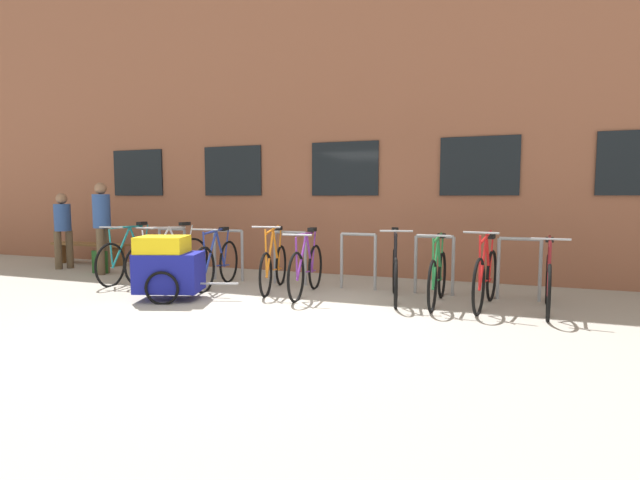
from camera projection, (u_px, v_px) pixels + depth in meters
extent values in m
plane|color=#9E998E|center=(270.00, 312.00, 6.30)|extent=(42.00, 42.00, 0.00)
cube|color=brown|center=(389.00, 127.00, 12.53)|extent=(28.00, 7.59, 6.58)
cube|color=black|center=(138.00, 173.00, 10.75)|extent=(1.30, 0.04, 1.00)
cube|color=black|center=(233.00, 171.00, 9.92)|extent=(1.30, 0.04, 1.00)
cube|color=black|center=(345.00, 169.00, 9.09)|extent=(1.30, 0.04, 1.00)
cube|color=black|center=(479.00, 166.00, 8.26)|extent=(1.30, 0.04, 1.00)
cylinder|color=gray|center=(160.00, 252.00, 9.16)|extent=(0.05, 0.05, 0.89)
cylinder|color=gray|center=(185.00, 253.00, 8.96)|extent=(0.05, 0.05, 0.89)
cylinder|color=gray|center=(172.00, 229.00, 9.02)|extent=(0.56, 0.05, 0.05)
cylinder|color=gray|center=(215.00, 255.00, 8.74)|extent=(0.05, 0.05, 0.89)
cylinder|color=gray|center=(242.00, 256.00, 8.55)|extent=(0.05, 0.05, 0.89)
cylinder|color=gray|center=(228.00, 231.00, 8.60)|extent=(0.56, 0.05, 0.05)
cylinder|color=gray|center=(275.00, 258.00, 8.33)|extent=(0.05, 0.05, 0.89)
cylinder|color=gray|center=(305.00, 259.00, 8.13)|extent=(0.05, 0.05, 0.89)
cylinder|color=gray|center=(290.00, 232.00, 8.19)|extent=(0.56, 0.05, 0.05)
cylinder|color=gray|center=(342.00, 261.00, 7.91)|extent=(0.05, 0.05, 0.89)
cylinder|color=gray|center=(375.00, 263.00, 7.72)|extent=(0.05, 0.05, 0.89)
cylinder|color=gray|center=(358.00, 234.00, 7.77)|extent=(0.56, 0.05, 0.05)
cylinder|color=gray|center=(416.00, 265.00, 7.49)|extent=(0.05, 0.05, 0.89)
cylinder|color=gray|center=(453.00, 266.00, 7.30)|extent=(0.05, 0.05, 0.89)
cylinder|color=gray|center=(435.00, 236.00, 7.36)|extent=(0.56, 0.05, 0.05)
cylinder|color=gray|center=(498.00, 269.00, 7.08)|extent=(0.05, 0.05, 0.89)
cylinder|color=gray|center=(540.00, 271.00, 6.88)|extent=(0.05, 0.05, 0.89)
cylinder|color=gray|center=(520.00, 239.00, 6.94)|extent=(0.56, 0.05, 0.05)
torus|color=black|center=(281.00, 265.00, 8.25)|extent=(0.18, 0.68, 0.69)
torus|color=black|center=(266.00, 275.00, 7.25)|extent=(0.18, 0.68, 0.69)
cylinder|color=orange|center=(270.00, 252.00, 7.50)|extent=(0.14, 0.48, 0.75)
cylinder|color=orange|center=(276.00, 251.00, 7.89)|extent=(0.11, 0.36, 0.68)
cylinder|color=orange|center=(273.00, 230.00, 7.63)|extent=(0.20, 0.78, 0.11)
cylinder|color=orange|center=(278.00, 269.00, 8.00)|extent=(0.13, 0.50, 0.07)
cylinder|color=orange|center=(280.00, 248.00, 8.13)|extent=(0.07, 0.20, 0.62)
cylinder|color=orange|center=(266.00, 252.00, 7.25)|extent=(0.04, 0.08, 0.69)
cube|color=black|center=(278.00, 228.00, 8.02)|extent=(0.14, 0.22, 0.06)
cylinder|color=gray|center=(266.00, 227.00, 7.24)|extent=(0.44, 0.12, 0.03)
torus|color=black|center=(193.00, 258.00, 9.00)|extent=(0.19, 0.74, 0.75)
torus|color=black|center=(143.00, 265.00, 8.07)|extent=(0.19, 0.74, 0.75)
cylinder|color=silver|center=(158.00, 248.00, 8.30)|extent=(0.14, 0.52, 0.66)
cylinder|color=silver|center=(177.00, 245.00, 8.66)|extent=(0.12, 0.40, 0.68)
cylinder|color=silver|center=(166.00, 228.00, 8.42)|extent=(0.21, 0.86, 0.07)
cylinder|color=silver|center=(182.00, 261.00, 8.77)|extent=(0.14, 0.54, 0.08)
cylinder|color=silver|center=(189.00, 242.00, 8.89)|extent=(0.06, 0.20, 0.62)
cylinder|color=silver|center=(144.00, 248.00, 8.06)|extent=(0.04, 0.08, 0.59)
cube|color=black|center=(185.00, 224.00, 8.78)|extent=(0.14, 0.22, 0.06)
cylinder|color=gray|center=(145.00, 228.00, 8.06)|extent=(0.44, 0.12, 0.03)
torus|color=black|center=(492.00, 276.00, 7.01)|extent=(0.14, 0.74, 0.75)
torus|color=black|center=(479.00, 287.00, 6.15)|extent=(0.14, 0.74, 0.75)
cylinder|color=red|center=(483.00, 261.00, 6.36)|extent=(0.10, 0.47, 0.73)
cylinder|color=red|center=(488.00, 261.00, 6.69)|extent=(0.08, 0.35, 0.62)
cylinder|color=red|center=(486.00, 237.00, 6.47)|extent=(0.14, 0.76, 0.14)
cylinder|color=red|center=(489.00, 280.00, 6.79)|extent=(0.09, 0.49, 0.08)
cylinder|color=red|center=(491.00, 257.00, 6.90)|extent=(0.05, 0.20, 0.56)
cylinder|color=red|center=(480.00, 261.00, 6.14)|extent=(0.04, 0.08, 0.66)
cube|color=black|center=(491.00, 237.00, 6.80)|extent=(0.13, 0.21, 0.06)
cylinder|color=gray|center=(481.00, 233.00, 6.13)|extent=(0.44, 0.09, 0.03)
torus|color=black|center=(229.00, 262.00, 8.49)|extent=(0.14, 0.74, 0.74)
torus|color=black|center=(204.00, 270.00, 7.56)|extent=(0.14, 0.74, 0.74)
cylinder|color=#233893|center=(211.00, 251.00, 7.79)|extent=(0.09, 0.46, 0.67)
cylinder|color=#233893|center=(221.00, 249.00, 8.15)|extent=(0.08, 0.33, 0.63)
cylinder|color=#233893|center=(215.00, 231.00, 7.91)|extent=(0.13, 0.73, 0.07)
cylinder|color=#233893|center=(223.00, 265.00, 8.26)|extent=(0.09, 0.48, 0.08)
cylinder|color=#233893|center=(226.00, 246.00, 8.38)|extent=(0.05, 0.20, 0.57)
cylinder|color=#233893|center=(204.00, 251.00, 7.56)|extent=(0.04, 0.08, 0.60)
cube|color=black|center=(224.00, 229.00, 8.26)|extent=(0.12, 0.21, 0.06)
cylinder|color=gray|center=(205.00, 230.00, 7.56)|extent=(0.44, 0.08, 0.03)
torus|color=black|center=(315.00, 267.00, 7.88)|extent=(0.11, 0.74, 0.73)
torus|color=black|center=(296.00, 277.00, 6.91)|extent=(0.11, 0.74, 0.73)
cylinder|color=#722D99|center=(302.00, 257.00, 7.15)|extent=(0.08, 0.49, 0.64)
cylinder|color=#722D99|center=(309.00, 253.00, 7.53)|extent=(0.07, 0.36, 0.66)
cylinder|color=#722D99|center=(305.00, 234.00, 7.28)|extent=(0.11, 0.79, 0.06)
cylinder|color=#722D99|center=(311.00, 271.00, 7.64)|extent=(0.07, 0.51, 0.08)
cylinder|color=#722D99|center=(314.00, 250.00, 7.77)|extent=(0.04, 0.20, 0.60)
cylinder|color=#722D99|center=(296.00, 257.00, 6.91)|extent=(0.03, 0.08, 0.57)
cube|color=black|center=(312.00, 230.00, 7.65)|extent=(0.12, 0.21, 0.06)
cylinder|color=gray|center=(297.00, 235.00, 6.90)|extent=(0.44, 0.07, 0.03)
torus|color=black|center=(394.00, 271.00, 7.57)|extent=(0.19, 0.69, 0.70)
torus|color=black|center=(396.00, 283.00, 6.53)|extent=(0.19, 0.69, 0.70)
cylinder|color=black|center=(396.00, 258.00, 6.78)|extent=(0.15, 0.50, 0.74)
cylinder|color=black|center=(395.00, 255.00, 7.19)|extent=(0.12, 0.38, 0.70)
cylinder|color=black|center=(396.00, 232.00, 6.92)|extent=(0.22, 0.81, 0.07)
cylinder|color=black|center=(394.00, 276.00, 7.31)|extent=(0.14, 0.52, 0.07)
cylinder|color=black|center=(395.00, 252.00, 7.45)|extent=(0.07, 0.20, 0.64)
cylinder|color=black|center=(396.00, 258.00, 6.52)|extent=(0.04, 0.08, 0.67)
cube|color=black|center=(395.00, 230.00, 7.33)|extent=(0.14, 0.22, 0.06)
cylinder|color=gray|center=(396.00, 231.00, 6.51)|extent=(0.43, 0.12, 0.03)
torus|color=black|center=(548.00, 279.00, 6.81)|extent=(0.09, 0.71, 0.71)
torus|color=black|center=(549.00, 293.00, 5.85)|extent=(0.09, 0.71, 0.71)
cylinder|color=maroon|center=(549.00, 266.00, 6.08)|extent=(0.07, 0.51, 0.69)
cylinder|color=maroon|center=(549.00, 265.00, 6.46)|extent=(0.06, 0.38, 0.61)
cylinder|color=maroon|center=(550.00, 242.00, 6.22)|extent=(0.10, 0.83, 0.11)
cylinder|color=maroon|center=(548.00, 284.00, 6.57)|extent=(0.06, 0.53, 0.07)
cylinder|color=maroon|center=(548.00, 261.00, 6.70)|extent=(0.04, 0.20, 0.55)
cylinder|color=maroon|center=(550.00, 267.00, 5.84)|extent=(0.03, 0.08, 0.62)
cube|color=black|center=(550.00, 240.00, 6.59)|extent=(0.11, 0.21, 0.06)
cylinder|color=gray|center=(551.00, 239.00, 5.83)|extent=(0.44, 0.06, 0.03)
torus|color=black|center=(442.00, 275.00, 7.21)|extent=(0.05, 0.70, 0.70)
torus|color=black|center=(432.00, 286.00, 6.31)|extent=(0.05, 0.70, 0.70)
cylinder|color=#1E7238|center=(436.00, 262.00, 6.53)|extent=(0.04, 0.47, 0.70)
cylinder|color=#1E7238|center=(439.00, 260.00, 6.88)|extent=(0.04, 0.34, 0.63)
cylinder|color=#1E7238|center=(438.00, 238.00, 6.65)|extent=(0.05, 0.75, 0.10)
cylinder|color=#1E7238|center=(440.00, 279.00, 6.99)|extent=(0.03, 0.49, 0.07)
cylinder|color=#1E7238|center=(442.00, 257.00, 7.10)|extent=(0.03, 0.20, 0.58)
cylinder|color=#1E7238|center=(433.00, 262.00, 6.30)|extent=(0.03, 0.08, 0.63)
cube|color=black|center=(441.00, 236.00, 6.99)|extent=(0.10, 0.20, 0.06)
cylinder|color=gray|center=(434.00, 236.00, 6.29)|extent=(0.44, 0.03, 0.03)
torus|color=black|center=(149.00, 257.00, 9.09)|extent=(0.11, 0.75, 0.75)
torus|color=black|center=(110.00, 265.00, 8.06)|extent=(0.11, 0.75, 0.75)
cylinder|color=teal|center=(121.00, 247.00, 8.32)|extent=(0.08, 0.52, 0.67)
cylinder|color=teal|center=(136.00, 244.00, 8.72)|extent=(0.07, 0.39, 0.69)
cylinder|color=teal|center=(127.00, 227.00, 8.46)|extent=(0.12, 0.84, 0.05)
cylinder|color=teal|center=(140.00, 261.00, 8.84)|extent=(0.08, 0.54, 0.08)
cylinder|color=teal|center=(145.00, 241.00, 8.98)|extent=(0.04, 0.20, 0.62)
cylinder|color=teal|center=(111.00, 247.00, 8.06)|extent=(0.04, 0.08, 0.60)
cube|color=black|center=(142.00, 223.00, 8.86)|extent=(0.12, 0.21, 0.06)
cylinder|color=gray|center=(111.00, 227.00, 8.05)|extent=(0.44, 0.07, 0.03)
cube|color=navy|center=(169.00, 272.00, 7.03)|extent=(1.04, 0.86, 0.56)
cube|color=yellow|center=(163.00, 245.00, 7.00)|extent=(0.82, 0.76, 0.24)
torus|color=black|center=(177.00, 280.00, 7.38)|extent=(0.47, 0.19, 0.49)
torus|color=black|center=(162.00, 289.00, 6.72)|extent=(0.47, 0.19, 0.49)
cylinder|color=gray|center=(219.00, 284.00, 7.03)|extent=(0.53, 0.20, 0.03)
cube|color=brown|center=(90.00, 244.00, 10.65)|extent=(1.87, 0.40, 0.05)
cube|color=brown|center=(65.00, 253.00, 10.93)|extent=(0.08, 0.36, 0.42)
cube|color=brown|center=(117.00, 256.00, 10.42)|extent=(0.08, 0.36, 0.42)
cylinder|color=brown|center=(105.00, 250.00, 9.45)|extent=(0.14, 0.14, 0.89)
cylinder|color=brown|center=(101.00, 252.00, 9.23)|extent=(0.14, 0.14, 0.89)
cylinder|color=#2D4C8C|center=(101.00, 211.00, 9.27)|extent=(0.32, 0.32, 0.64)
sphere|color=#8C664C|center=(101.00, 188.00, 9.23)|extent=(0.22, 0.22, 0.22)
cylinder|color=brown|center=(70.00, 249.00, 10.09)|extent=(0.14, 0.14, 0.78)
cylinder|color=brown|center=(58.00, 250.00, 9.94)|extent=(0.14, 0.14, 0.78)
cylinder|color=#2D4C8C|center=(62.00, 217.00, 9.95)|extent=(0.32, 0.32, 0.55)
sphere|color=#8C664C|center=(62.00, 199.00, 9.92)|extent=(0.22, 0.22, 0.22)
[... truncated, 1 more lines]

